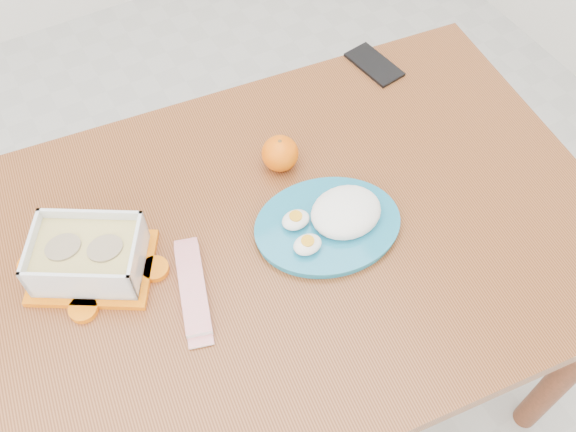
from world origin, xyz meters
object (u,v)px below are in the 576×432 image
smartphone (374,65)px  dining_table (288,261)px  rice_plate (334,219)px  orange_fruit (280,153)px  food_container (88,256)px

smartphone → dining_table: bearing=-150.5°
dining_table → rice_plate: (0.08, -0.03, 0.12)m
dining_table → rice_plate: rice_plate is taller
orange_fruit → smartphone: size_ratio=0.54×
food_container → smartphone: food_container is taller
orange_fruit → smartphone: orange_fruit is taller
dining_table → smartphone: 0.51m
food_container → rice_plate: size_ratio=0.81×
food_container → smartphone: 0.77m
rice_plate → smartphone: rice_plate is taller
food_container → smartphone: bearing=46.2°
dining_table → orange_fruit: bearing=72.5°
food_container → dining_table: bearing=13.9°
food_container → orange_fruit: (0.41, 0.05, -0.01)m
food_container → orange_fruit: size_ratio=3.61×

